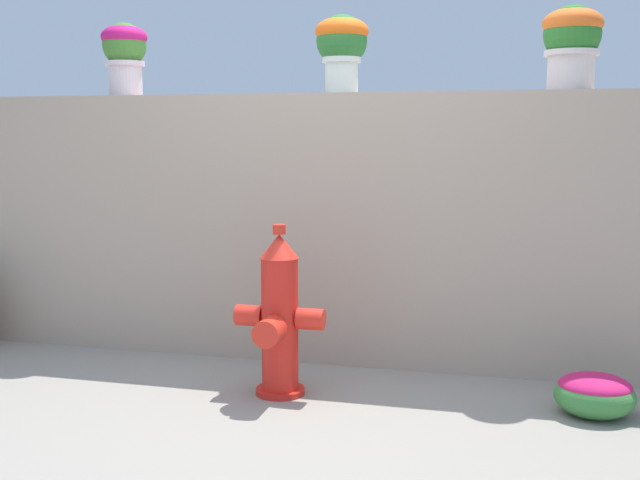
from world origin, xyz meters
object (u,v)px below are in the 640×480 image
at_px(potted_plant_3, 572,40).
at_px(potted_plant_2, 342,44).
at_px(fire_hydrant, 279,319).
at_px(potted_plant_1, 125,51).
at_px(flower_bush_left, 595,393).

bearing_deg(potted_plant_3, potted_plant_2, -178.94).
height_order(potted_plant_3, fire_hydrant, potted_plant_3).
xyz_separation_m(potted_plant_2, fire_hydrant, (-0.16, -0.74, -1.46)).
bearing_deg(potted_plant_1, potted_plant_3, -0.06).
bearing_deg(potted_plant_3, flower_bush_left, -78.65).
relative_size(potted_plant_3, fire_hydrant, 0.51).
bearing_deg(potted_plant_2, fire_hydrant, -101.91).
height_order(potted_plant_2, flower_bush_left, potted_plant_2).
xyz_separation_m(potted_plant_3, flower_bush_left, (0.14, -0.68, -1.74)).
distance_m(potted_plant_1, potted_plant_2, 1.39).
distance_m(fire_hydrant, flower_bush_left, 1.59).
distance_m(potted_plant_1, flower_bush_left, 3.36).
height_order(potted_plant_2, potted_plant_3, potted_plant_3).
bearing_deg(fire_hydrant, flower_bush_left, 3.18).
distance_m(potted_plant_1, fire_hydrant, 2.06).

